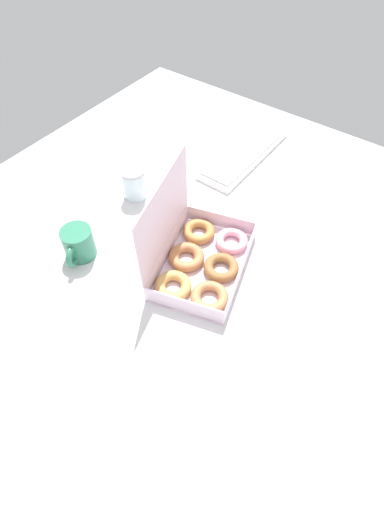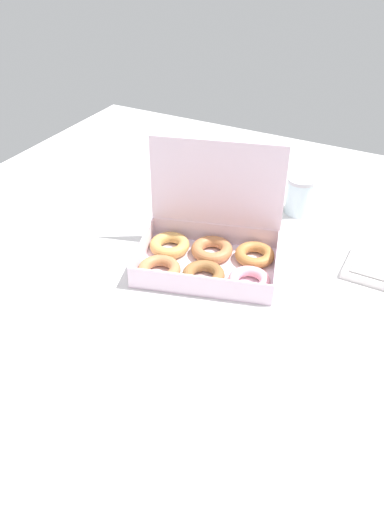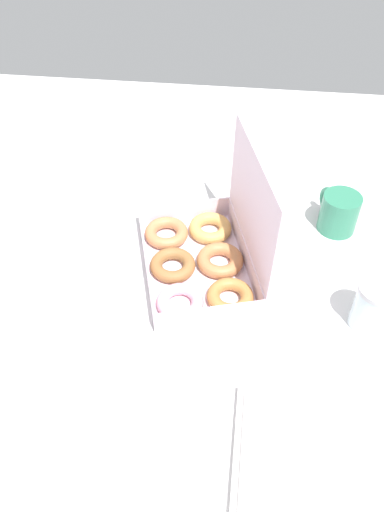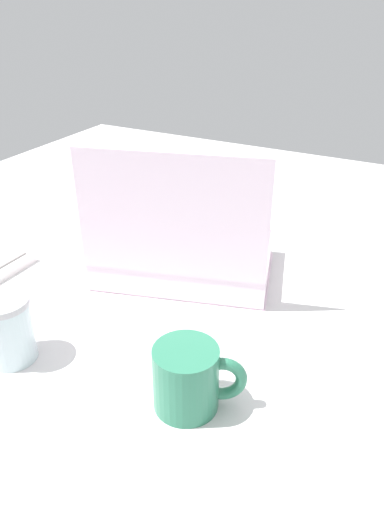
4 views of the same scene
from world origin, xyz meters
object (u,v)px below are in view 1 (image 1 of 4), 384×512
Objects in this scene: coffee_mug at (78,244)px; glass_jar at (134,183)px; donut_box at (199,258)px; keyboard at (244,155)px.

glass_jar is at bearing 7.91° from coffee_mug.
donut_box reaches higher than glass_jar.
donut_box is 3.54× the size of glass_jar.
glass_jar is (29.74, 4.13, 0.56)cm from coffee_mug.
coffee_mug is at bearing -172.09° from glass_jar.
coffee_mug is 1.14× the size of glass_jar.
glass_jar reaches higher than coffee_mug.
donut_box is at bearing -162.66° from keyboard.
keyboard is 3.44× the size of coffee_mug.
glass_jar is at bearing 70.78° from donut_box.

